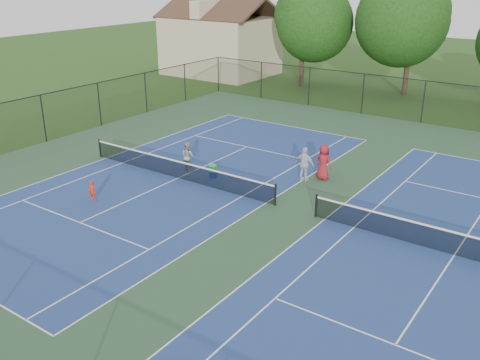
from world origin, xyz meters
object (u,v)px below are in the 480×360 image
Objects in this scene: clapboard_house at (221,43)px; child_player at (92,191)px; tree_back_b at (413,16)px; instructor at (188,156)px; ball_hopper at (213,168)px; bystander_c at (323,162)px; bystander_a at (305,164)px; tree_back_a at (304,19)px; ball_crate at (213,175)px.

clapboard_house is 33.00m from child_player.
tree_back_b is 6.31× the size of instructor.
bystander_c is at bearing 33.10° from ball_hopper.
bystander_a is at bearing 38.63° from child_player.
child_player is (4.62, -28.47, -5.54)m from tree_back_a.
instructor is at bearing -97.65° from tree_back_b.
clapboard_house is at bearing 126.16° from ball_hopper.
tree_back_b reaches higher than child_player.
clapboard_house is 6.80× the size of instructor.
tree_back_a is 24.10m from bystander_a.
instructor is 6.30m from bystander_a.
clapboard_house is 30.47m from bystander_c.
child_player reaches higher than ball_hopper.
tree_back_b is 22.69m from bystander_c.
ball_hopper is at bearing 0.00° from ball_crate.
instructor is (5.67, -22.75, -5.24)m from tree_back_a.
tree_back_a is at bearing -61.97° from bystander_a.
ball_crate is at bearing 42.74° from bystander_c.
clapboard_house is at bearing 106.11° from child_player.
clapboard_house is 28.55m from instructor.
tree_back_b reaches higher than instructor.
instructor is 0.86× the size of bystander_c.
child_player is 6.28m from ball_hopper.
ball_crate is (7.43, -22.86, -5.87)m from tree_back_a.
ball_hopper is (1.76, -0.11, -0.27)m from instructor.
bystander_c reaches higher than child_player.
bystander_a is 0.98× the size of bystander_c.
tree_back_a reaches higher than bystander_c.
instructor is 4.54× the size of ball_crate.
clapboard_house reaches higher than ball_hopper.
bystander_a is at bearing -44.94° from clapboard_house.
clapboard_house is at bearing 126.16° from ball_crate.
tree_back_a is at bearing 88.94° from child_player.
clapboard_house is at bearing -33.37° from bystander_c.
bystander_a is (21.56, -21.51, -2.19)m from clapboard_house.
bystander_a reaches higher than instructor.
bystander_c is 5.30× the size of ball_crate.
tree_back_a is at bearing -167.47° from tree_back_b.
bystander_a is 1.02m from bystander_c.
clapboard_house reaches higher than instructor.
clapboard_house is at bearing -38.58° from instructor.
bystander_c is (7.61, 8.74, 0.43)m from child_player.
bystander_a reaches higher than ball_hopper.
tree_back_a is 23.77m from bystander_c.
tree_back_b is at bearing -71.92° from bystander_c.
tree_back_a is 24.66m from ball_hopper.
clapboard_house is at bearing -176.99° from tree_back_b.
tree_back_b is 25.72m from ball_crate.
clapboard_house reaches higher than child_player.
ball_hopper is (0.00, 0.00, 0.36)m from ball_crate.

